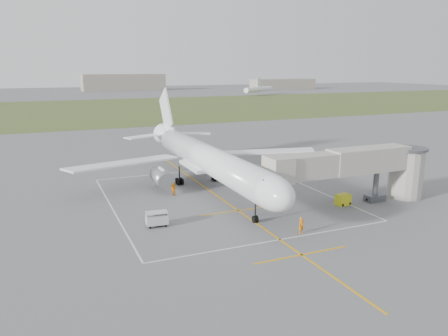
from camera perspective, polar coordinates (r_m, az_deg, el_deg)
name	(u,v)px	position (r m, az deg, el deg)	size (l,w,h in m)	color
ground	(209,190)	(62.24, -2.02, -2.88)	(700.00, 700.00, 0.00)	#5C5C5E
grass_strip	(94,110)	(187.88, -16.62, 7.29)	(700.00, 120.00, 0.02)	#455B27
apron_markings	(225,201)	(57.07, 0.10, -4.35)	(28.20, 60.00, 0.01)	orange
airliner	(206,159)	(61.87, -2.31, 1.21)	(38.93, 46.75, 13.52)	white
jet_bridge	(363,167)	(57.72, 17.72, 0.09)	(23.40, 5.00, 7.20)	#ADA69C
gpu_unit	(343,200)	(57.45, 15.29, -4.01)	(2.00, 1.54, 1.38)	#CACB19
baggage_cart	(157,219)	(48.68, -8.76, -6.59)	(2.45, 1.59, 1.63)	#BDBDBD
ramp_worker_nose	(301,225)	(46.79, 10.07, -7.40)	(0.65, 0.42, 1.77)	orange
ramp_worker_wing	(174,189)	(59.89, -6.58, -2.75)	(0.83, 0.65, 1.71)	orange
distant_hangars	(43,85)	(321.32, -22.54, 9.94)	(345.00, 49.00, 12.00)	gray
distant_aircraft	(117,93)	(241.20, -13.75, 9.47)	(196.76, 43.80, 8.85)	white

